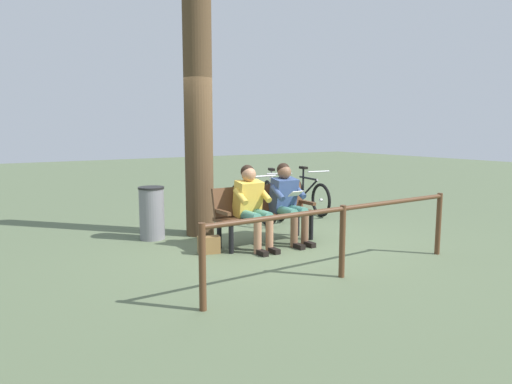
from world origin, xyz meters
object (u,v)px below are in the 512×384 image
Objects in this scene: person_reading at (288,199)px; handbag at (209,245)px; bicycle_green at (252,202)px; bench at (264,210)px; bicycle_red at (308,195)px; litter_bin at (152,213)px; bicycle_orange at (274,198)px; person_companion at (252,203)px; tree_trunk at (198,121)px.

person_reading is 1.41m from handbag.
person_reading is 0.71× the size of bicycle_green.
handbag is (0.98, 0.09, -0.39)m from bench.
bench is at bearing -44.84° from bicycle_red.
person_reading is 1.72m from bicycle_green.
bicycle_orange is at bearing -169.22° from litter_bin.
tree_trunk reaches higher than person_companion.
person_companion is 1.46× the size of litter_bin.
tree_trunk reaches higher than person_reading.
bicycle_green is at bearing -116.96° from bench.
handbag is 3.58m from bicycle_red.
bench is at bearing -18.77° from bicycle_orange.
bench is 0.44× the size of tree_trunk.
tree_trunk is at bearing -69.73° from bicycle_green.
bench is 5.35× the size of handbag.
person_companion reaches higher than bicycle_red.
bicycle_orange is at bearing -119.98° from person_reading.
bicycle_orange is at bearing -133.04° from person_companion.
tree_trunk reaches higher than bicycle_orange.
bicycle_red is (-2.48, -1.78, -0.30)m from person_companion.
bicycle_green is (-1.70, -1.57, 0.24)m from handbag.
bench is 1.76m from litter_bin.
bench is at bearing 119.10° from tree_trunk.
person_companion is 0.33× the size of tree_trunk.
person_companion is at bearing -22.08° from bicycle_orange.
person_reading is 1.89m from tree_trunk.
handbag is at bearing -7.22° from person_companion.
bench is at bearing -25.44° from bicycle_green.
tree_trunk is at bearing -69.33° from bicycle_red.
handbag is 2.09m from tree_trunk.
bicycle_red is at bearing -136.72° from person_reading.
person_reading is 2.57m from bicycle_red.
bicycle_green is at bearing -137.34° from handbag.
bicycle_orange reaches higher than bench.
person_reading is at bearing 127.00° from tree_trunk.
bicycle_green is at bearing -104.66° from person_reading.
bicycle_green is at bearing -160.53° from tree_trunk.
bicycle_red is at bearing -143.95° from bench.
bicycle_green is (-2.07, -0.34, -0.05)m from litter_bin.
bicycle_orange is at bearing -129.73° from bench.
litter_bin is at bearing -41.11° from bench.
person_companion is 1.69m from tree_trunk.
bench is 0.96× the size of bicycle_red.
tree_trunk is (0.57, -1.02, 1.33)m from bench.
bicycle_orange is at bearing 106.44° from bicycle_green.
bicycle_green is (-0.41, -1.64, -0.31)m from person_reading.
litter_bin is 0.49× the size of bicycle_red.
bench is 1.34× the size of person_companion.
bicycle_green reaches higher than litter_bin.
litter_bin is 3.53m from bicycle_red.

